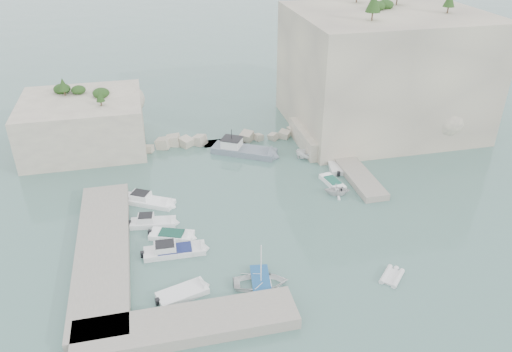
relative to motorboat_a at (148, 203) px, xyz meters
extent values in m
plane|color=slate|center=(12.30, -7.73, 0.00)|extent=(400.00, 400.00, 0.00)
cube|color=beige|center=(35.30, 15.27, 8.50)|extent=(26.00, 22.00, 17.00)
cube|color=beige|center=(25.30, 10.27, 1.25)|extent=(8.00, 10.00, 2.50)
cube|color=beige|center=(-7.70, 17.27, 3.50)|extent=(16.00, 14.00, 7.00)
cube|color=#9E9689|center=(-4.70, -8.73, 0.55)|extent=(5.00, 24.00, 1.10)
cube|color=#9E9689|center=(2.30, -20.23, 0.55)|extent=(18.00, 4.00, 1.10)
cube|color=#9E9689|center=(25.80, 2.27, 0.40)|extent=(3.00, 16.00, 0.80)
cube|color=beige|center=(11.30, 14.27, 0.70)|extent=(28.00, 3.00, 1.40)
imported|color=white|center=(9.33, -16.43, 0.00)|extent=(5.44, 4.21, 1.04)
imported|color=silver|center=(21.78, -3.07, 0.00)|extent=(3.61, 3.32, 1.60)
imported|color=white|center=(21.78, 6.45, 0.00)|extent=(4.42, 2.75, 1.60)
cylinder|color=white|center=(9.33, -16.43, 2.62)|extent=(0.10, 0.10, 4.20)
cone|color=#1E4219|center=(30.30, 10.27, 19.27)|extent=(1.96, 1.96, 2.45)
cone|color=#1E4219|center=(-9.70, 19.27, 8.62)|extent=(1.40, 1.40, 1.75)
cone|color=#1E4219|center=(-4.70, 14.27, 8.30)|extent=(1.12, 1.12, 1.40)
camera|label=1|loc=(1.06, -50.01, 30.66)|focal=35.00mm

